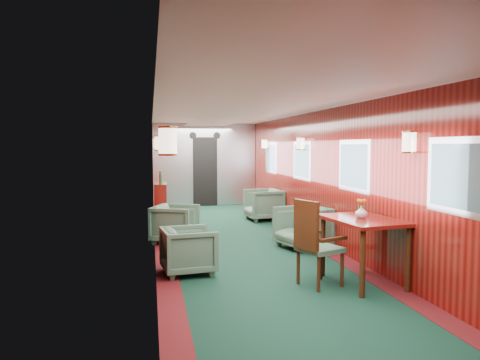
{
  "coord_description": "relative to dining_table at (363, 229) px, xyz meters",
  "views": [
    {
      "loc": [
        -1.55,
        -7.67,
        1.76
      ],
      "look_at": [
        0.0,
        0.44,
        1.15
      ],
      "focal_mm": 35.0,
      "sensor_mm": 36.0,
      "label": 1
    }
  ],
  "objects": [
    {
      "name": "windows_right",
      "position": [
        0.4,
        2.46,
        0.75
      ],
      "size": [
        0.02,
        8.6,
        0.8
      ],
      "color": "silver",
      "rests_on": "ground"
    },
    {
      "name": "wall_sconces",
      "position": [
        -1.09,
        2.77,
        1.09
      ],
      "size": [
        2.97,
        7.97,
        0.25
      ],
      "color": "#FFE2C6",
      "rests_on": "ground"
    },
    {
      "name": "credenza",
      "position": [
        -2.43,
        5.93,
        -0.26
      ],
      "size": [
        0.3,
        0.96,
        1.13
      ],
      "color": "maroon",
      "rests_on": "ground"
    },
    {
      "name": "armchair_left_near",
      "position": [
        -2.14,
        0.89,
        -0.38
      ],
      "size": [
        0.79,
        0.77,
        0.64
      ],
      "primitive_type": "imported",
      "rotation": [
        0.0,
        0.0,
        1.7
      ],
      "color": "#1A3E30",
      "rests_on": "ground"
    },
    {
      "name": "room",
      "position": [
        -1.09,
        2.21,
        0.93
      ],
      "size": [
        12.0,
        12.1,
        2.4
      ],
      "color": "black",
      "rests_on": "ground"
    },
    {
      "name": "flower_vase",
      "position": [
        -0.02,
        0.03,
        0.21
      ],
      "size": [
        0.2,
        0.2,
        0.16
      ],
      "primitive_type": "imported",
      "rotation": [
        0.0,
        0.0,
        -0.39
      ],
      "color": "beige",
      "rests_on": "dining_table"
    },
    {
      "name": "armchair_right_near",
      "position": [
        -0.09,
        2.14,
        -0.35
      ],
      "size": [
        0.99,
        0.98,
        0.72
      ],
      "primitive_type": "imported",
      "rotation": [
        0.0,
        0.0,
        -1.25
      ],
      "color": "#1A3E30",
      "rests_on": "ground"
    },
    {
      "name": "bulkhead",
      "position": [
        -1.09,
        8.12,
        0.48
      ],
      "size": [
        2.98,
        0.17,
        2.39
      ],
      "color": "silver",
      "rests_on": "ground"
    },
    {
      "name": "dining_table",
      "position": [
        0.0,
        0.0,
        0.0
      ],
      "size": [
        0.92,
        1.21,
        0.84
      ],
      "rotation": [
        0.0,
        0.0,
        0.13
      ],
      "color": "maroon",
      "rests_on": "ground"
    },
    {
      "name": "armchair_left_far",
      "position": [
        -2.22,
        3.0,
        -0.36
      ],
      "size": [
        0.98,
        0.97,
        0.69
      ],
      "primitive_type": "imported",
      "rotation": [
        0.0,
        0.0,
        1.19
      ],
      "color": "#1A3E30",
      "rests_on": "ground"
    },
    {
      "name": "side_chair",
      "position": [
        -0.66,
        -0.01,
        -0.11
      ],
      "size": [
        0.62,
        0.64,
        1.09
      ],
      "rotation": [
        0.0,
        0.0,
        0.38
      ],
      "color": "#1A3E30",
      "rests_on": "ground"
    },
    {
      "name": "armchair_right_far",
      "position": [
        -0.04,
        5.2,
        -0.34
      ],
      "size": [
        0.88,
        0.86,
        0.74
      ],
      "primitive_type": "imported",
      "rotation": [
        0.0,
        0.0,
        -1.47
      ],
      "color": "#1A3E30",
      "rests_on": "ground"
    }
  ]
}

